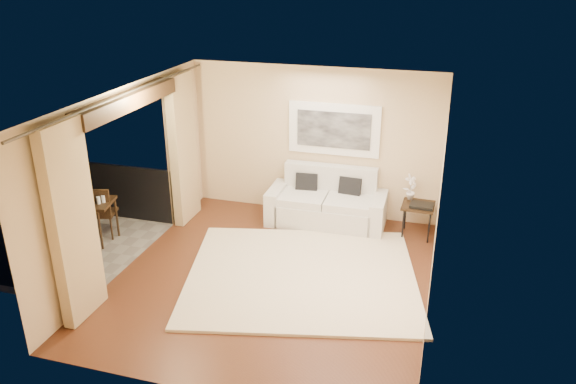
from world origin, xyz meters
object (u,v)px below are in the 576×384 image
at_px(sofa, 327,204).
at_px(side_table, 418,208).
at_px(ice_bucket, 86,193).
at_px(orchid, 411,187).
at_px(balcony_chair_far, 101,209).
at_px(bistro_table, 94,206).
at_px(balcony_chair_near, 61,245).

relative_size(sofa, side_table, 3.59).
bearing_deg(ice_bucket, side_table, 16.80).
bearing_deg(orchid, side_table, -46.84).
distance_m(sofa, balcony_chair_far, 3.87).
distance_m(orchid, bistro_table, 5.29).
height_order(orchid, balcony_chair_near, orchid).
xyz_separation_m(orchid, bistro_table, (-4.95, -1.85, -0.18)).
height_order(side_table, bistro_table, bistro_table).
xyz_separation_m(balcony_chair_far, balcony_chair_near, (0.23, -1.34, 0.04)).
bearing_deg(balcony_chair_far, sofa, -169.44).
height_order(sofa, side_table, sofa).
height_order(balcony_chair_far, balcony_chair_near, balcony_chair_near).
height_order(orchid, ice_bucket, orchid).
bearing_deg(sofa, side_table, -4.35).
bearing_deg(balcony_chair_far, orchid, -175.38).
height_order(bistro_table, balcony_chair_near, balcony_chair_near).
distance_m(sofa, side_table, 1.59).
relative_size(balcony_chair_near, ice_bucket, 4.89).
bearing_deg(ice_bucket, bistro_table, -25.27).
bearing_deg(balcony_chair_near, sofa, 39.86).
bearing_deg(bistro_table, sofa, 26.64).
xyz_separation_m(bistro_table, ice_bucket, (-0.18, 0.08, 0.18)).
xyz_separation_m(sofa, orchid, (1.42, 0.08, 0.46)).
bearing_deg(side_table, balcony_chair_near, -149.06).
bearing_deg(bistro_table, orchid, 20.48).
bearing_deg(side_table, bistro_table, -161.81).
xyz_separation_m(balcony_chair_near, ice_bucket, (-0.45, 1.30, 0.24)).
xyz_separation_m(side_table, balcony_chair_far, (-5.06, -1.56, 0.01)).
relative_size(bistro_table, ice_bucket, 3.57).
height_order(sofa, ice_bucket, sofa).
relative_size(sofa, balcony_chair_near, 2.12).
xyz_separation_m(sofa, balcony_chair_near, (-3.26, -2.99, 0.22)).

